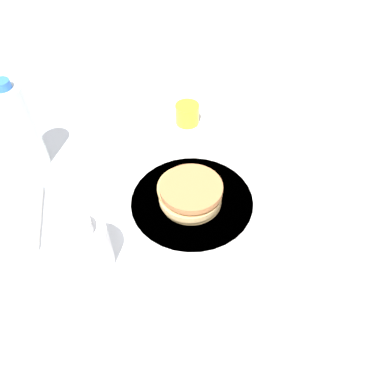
# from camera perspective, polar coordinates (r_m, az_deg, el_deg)

# --- Properties ---
(ground_plane) EXTENTS (4.00, 4.00, 0.00)m
(ground_plane) POSITION_cam_1_polar(r_m,az_deg,el_deg) (0.85, 1.87, -2.02)
(ground_plane) COLOR white
(plate) EXTENTS (0.30, 0.30, 0.01)m
(plate) POSITION_cam_1_polar(r_m,az_deg,el_deg) (0.85, -0.00, -1.47)
(plate) COLOR silver
(plate) RESTS_ON ground_plane
(pancake_stack) EXTENTS (0.15, 0.14, 0.06)m
(pancake_stack) POSITION_cam_1_polar(r_m,az_deg,el_deg) (0.82, -0.26, -0.23)
(pancake_stack) COLOR #E2B76A
(pancake_stack) RESTS_ON plate
(juice_glass) EXTENTS (0.07, 0.07, 0.06)m
(juice_glass) POSITION_cam_1_polar(r_m,az_deg,el_deg) (1.05, -0.72, 11.81)
(juice_glass) COLOR yellow
(juice_glass) RESTS_ON ground_plane
(cream_jug) EXTENTS (0.10, 0.10, 0.13)m
(cream_jug) POSITION_cam_1_polar(r_m,az_deg,el_deg) (0.74, -16.18, -8.07)
(cream_jug) COLOR white
(cream_jug) RESTS_ON ground_plane
(water_bottle_near) EXTENTS (0.07, 0.07, 0.23)m
(water_bottle_near) POSITION_cam_1_polar(r_m,az_deg,el_deg) (0.95, -24.68, 8.80)
(water_bottle_near) COLOR silver
(water_bottle_near) RESTS_ON ground_plane
(napkin) EXTENTS (0.19, 0.16, 0.02)m
(napkin) POSITION_cam_1_polar(r_m,az_deg,el_deg) (0.90, -26.28, -3.91)
(napkin) COLOR white
(napkin) RESTS_ON ground_plane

